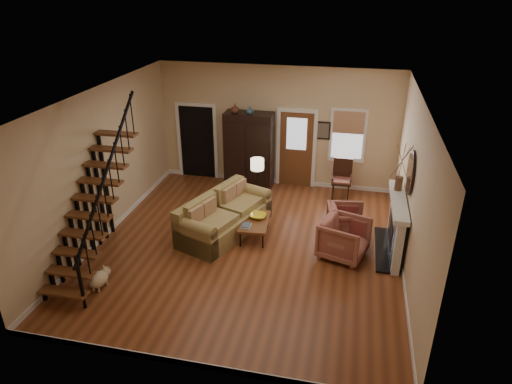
% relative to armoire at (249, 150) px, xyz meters
% --- Properties ---
extents(room, '(7.00, 7.33, 3.30)m').
position_rel_armoire_xyz_m(room, '(0.29, -1.39, 0.46)').
color(room, brown).
rests_on(room, ground).
extents(staircase, '(0.94, 2.80, 3.20)m').
position_rel_armoire_xyz_m(staircase, '(-2.08, -4.45, 0.55)').
color(staircase, brown).
rests_on(staircase, ground).
extents(fireplace, '(0.33, 1.95, 2.30)m').
position_rel_armoire_xyz_m(fireplace, '(3.83, -2.65, -0.31)').
color(fireplace, black).
rests_on(fireplace, ground).
extents(armoire, '(1.30, 0.60, 2.10)m').
position_rel_armoire_xyz_m(armoire, '(0.00, 0.00, 0.00)').
color(armoire, black).
rests_on(armoire, ground).
extents(vase_a, '(0.24, 0.24, 0.25)m').
position_rel_armoire_xyz_m(vase_a, '(-0.35, -0.10, 1.17)').
color(vase_a, '#4C2619').
rests_on(vase_a, armoire).
extents(vase_b, '(0.20, 0.20, 0.21)m').
position_rel_armoire_xyz_m(vase_b, '(0.05, -0.10, 1.16)').
color(vase_b, '#334C60').
rests_on(vase_b, armoire).
extents(sofa, '(1.81, 2.63, 0.90)m').
position_rel_armoire_xyz_m(sofa, '(0.05, -2.65, -0.60)').
color(sofa, olive).
rests_on(sofa, ground).
extents(coffee_table, '(0.70, 1.11, 0.41)m').
position_rel_armoire_xyz_m(coffee_table, '(0.75, -2.69, -0.85)').
color(coffee_table, brown).
rests_on(coffee_table, ground).
extents(bowl, '(0.36, 0.36, 0.09)m').
position_rel_armoire_xyz_m(bowl, '(0.80, -2.54, -0.60)').
color(bowl, yellow).
rests_on(bowl, coffee_table).
extents(books, '(0.19, 0.27, 0.05)m').
position_rel_armoire_xyz_m(books, '(0.63, -2.99, -0.62)').
color(books, beige).
rests_on(books, coffee_table).
extents(armchair_left, '(1.16, 1.14, 0.84)m').
position_rel_armoire_xyz_m(armchair_left, '(2.75, -3.06, -0.63)').
color(armchair_left, maroon).
rests_on(armchair_left, ground).
extents(armchair_right, '(0.96, 0.94, 0.77)m').
position_rel_armoire_xyz_m(armchair_right, '(2.77, -2.31, -0.67)').
color(armchair_right, maroon).
rests_on(armchair_right, ground).
extents(floor_lamp, '(0.39, 0.39, 1.41)m').
position_rel_armoire_xyz_m(floor_lamp, '(0.55, -1.49, -0.34)').
color(floor_lamp, black).
rests_on(floor_lamp, ground).
extents(side_chair, '(0.54, 0.54, 1.02)m').
position_rel_armoire_xyz_m(side_chair, '(2.55, -0.20, -0.54)').
color(side_chair, '#31190F').
rests_on(side_chair, ground).
extents(dog, '(0.35, 0.52, 0.36)m').
position_rel_armoire_xyz_m(dog, '(-1.70, -5.18, -0.87)').
color(dog, beige).
rests_on(dog, ground).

